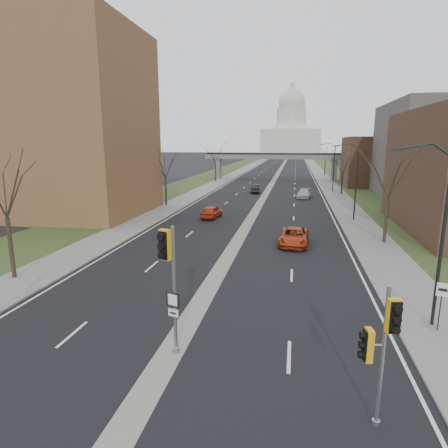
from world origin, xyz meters
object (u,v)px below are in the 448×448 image
(signal_pole_right, at_px, (381,340))
(car_right_mid, at_px, (304,194))
(car_right_near, at_px, (294,237))
(signal_pole_median, at_px, (169,269))
(speed_limit_sign, at_px, (441,298))
(car_left_near, at_px, (212,212))
(car_left_far, at_px, (255,189))

(signal_pole_right, distance_m, car_right_mid, 51.22)
(car_right_near, bearing_deg, signal_pole_right, -79.63)
(signal_pole_median, height_order, speed_limit_sign, signal_pole_median)
(car_right_near, bearing_deg, signal_pole_median, -101.02)
(signal_pole_median, xyz_separation_m, car_left_near, (-4.83, 29.40, -3.11))
(speed_limit_sign, bearing_deg, signal_pole_right, -104.13)
(car_left_far, xyz_separation_m, car_right_mid, (8.50, -5.20, -0.02))
(signal_pole_right, xyz_separation_m, speed_limit_sign, (4.20, 7.01, -1.32))
(signal_pole_right, bearing_deg, signal_pole_median, 149.63)
(signal_pole_right, relative_size, speed_limit_sign, 1.98)
(car_left_far, distance_m, car_right_near, 35.39)
(speed_limit_sign, distance_m, car_right_mid, 44.48)
(car_left_far, height_order, car_right_mid, car_left_far)
(signal_pole_median, bearing_deg, signal_pole_right, -3.98)
(signal_pole_right, height_order, car_right_mid, signal_pole_right)
(car_left_near, distance_m, car_right_mid, 22.00)
(car_left_far, distance_m, car_right_mid, 9.96)
(car_left_near, height_order, car_right_mid, car_left_near)
(signal_pole_right, bearing_deg, car_right_mid, 81.44)
(speed_limit_sign, distance_m, car_left_far, 51.26)
(signal_pole_right, distance_m, car_left_far, 57.22)
(car_right_mid, bearing_deg, signal_pole_right, -82.54)
(signal_pole_right, height_order, car_left_near, signal_pole_right)
(signal_pole_median, distance_m, car_right_mid, 48.87)
(speed_limit_sign, height_order, car_left_near, speed_limit_sign)
(speed_limit_sign, relative_size, car_right_near, 0.45)
(car_left_far, bearing_deg, car_right_near, 95.61)
(signal_pole_median, distance_m, signal_pole_right, 8.04)
(car_left_near, xyz_separation_m, car_right_mid, (11.19, 18.94, -0.04))
(signal_pole_median, relative_size, car_left_near, 1.26)
(signal_pole_median, distance_m, car_right_near, 19.76)
(signal_pole_right, height_order, car_left_far, signal_pole_right)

